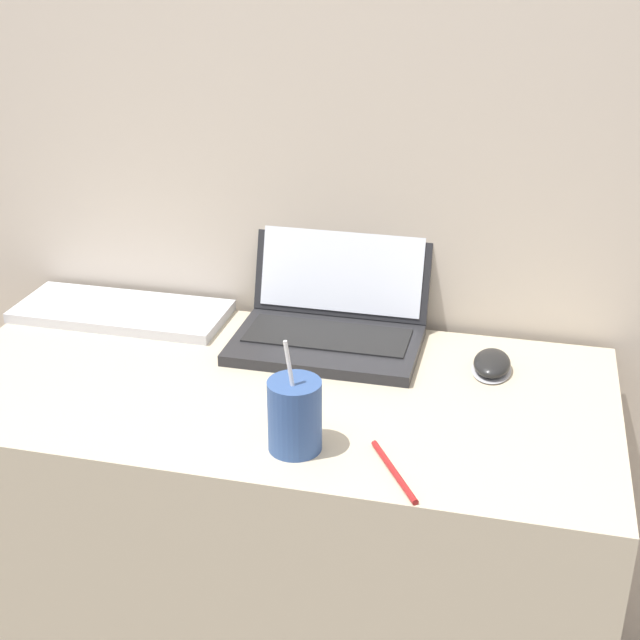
{
  "coord_description": "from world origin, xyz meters",
  "views": [
    {
      "loc": [
        0.39,
        -0.97,
        1.45
      ],
      "look_at": [
        0.06,
        0.38,
        0.81
      ],
      "focal_mm": 50.0,
      "sensor_mm": 36.0,
      "label": 1
    }
  ],
  "objects": [
    {
      "name": "wall_back",
      "position": [
        0.0,
        0.59,
        1.25
      ],
      "size": [
        7.0,
        0.04,
        2.5
      ],
      "color": "beige",
      "rests_on": "ground_plane"
    },
    {
      "name": "computer_mouse",
      "position": [
        0.35,
        0.41,
        0.75
      ],
      "size": [
        0.07,
        0.1,
        0.03
      ],
      "color": "#B2B2B7",
      "rests_on": "desk"
    },
    {
      "name": "desk",
      "position": [
        0.0,
        0.28,
        0.37
      ],
      "size": [
        1.13,
        0.55,
        0.73
      ],
      "color": "beige",
      "rests_on": "ground_plane"
    },
    {
      "name": "laptop",
      "position": [
        0.06,
        0.47,
        0.78
      ],
      "size": [
        0.33,
        0.28,
        0.22
      ],
      "color": "#232326",
      "rests_on": "desk"
    },
    {
      "name": "pen",
      "position": [
        0.24,
        0.07,
        0.74
      ],
      "size": [
        0.09,
        0.14,
        0.01
      ],
      "color": "#A51E1E",
      "rests_on": "desk"
    },
    {
      "name": "drink_cup",
      "position": [
        0.09,
        0.1,
        0.79
      ],
      "size": [
        0.08,
        0.08,
        0.18
      ],
      "color": "#33518C",
      "rests_on": "desk"
    },
    {
      "name": "external_keyboard",
      "position": [
        -0.36,
        0.47,
        0.74
      ],
      "size": [
        0.41,
        0.17,
        0.02
      ],
      "color": "silver",
      "rests_on": "desk"
    }
  ]
}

